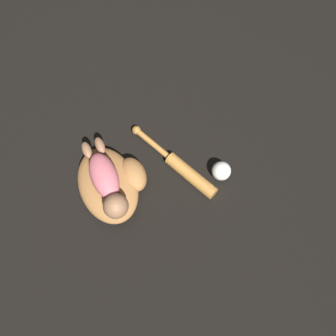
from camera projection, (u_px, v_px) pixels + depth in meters
name	position (u px, v px, depth m)	size (l,w,h in m)	color
ground_plane	(117.00, 185.00, 1.35)	(6.00, 6.00, 0.00)	black
baseball_glove	(112.00, 182.00, 1.31)	(0.40, 0.35, 0.09)	#A8703D
baby_figure	(107.00, 182.00, 1.21)	(0.35, 0.21, 0.09)	#D16670
baseball_bat	(182.00, 168.00, 1.36)	(0.46, 0.06, 0.05)	#C6843D
baseball	(221.00, 171.00, 1.34)	(0.08, 0.08, 0.08)	white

